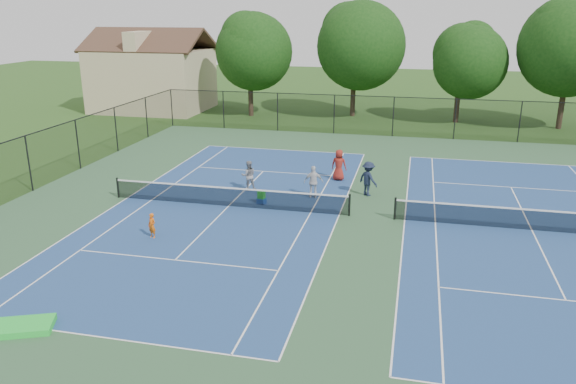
% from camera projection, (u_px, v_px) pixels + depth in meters
% --- Properties ---
extents(ground, '(140.00, 140.00, 0.00)m').
position_uv_depth(ground, '(372.00, 218.00, 26.11)').
color(ground, '#234716').
rests_on(ground, ground).
extents(court_pad, '(36.00, 36.00, 0.01)m').
position_uv_depth(court_pad, '(372.00, 218.00, 26.11)').
color(court_pad, '#325A37').
rests_on(court_pad, ground).
extents(tennis_court_left, '(12.00, 23.83, 1.07)m').
position_uv_depth(tennis_court_left, '(229.00, 204.00, 27.58)').
color(tennis_court_left, navy).
rests_on(tennis_court_left, ground).
extents(tennis_court_right, '(12.00, 23.83, 1.07)m').
position_uv_depth(tennis_court_right, '(532.00, 228.00, 24.58)').
color(tennis_court_right, navy).
rests_on(tennis_court_right, ground).
extents(perimeter_fence, '(36.08, 36.08, 3.02)m').
position_uv_depth(perimeter_fence, '(373.00, 185.00, 25.61)').
color(perimeter_fence, black).
rests_on(perimeter_fence, ground).
extents(tree_back_a, '(6.80, 6.80, 9.15)m').
position_uv_depth(tree_back_a, '(250.00, 47.00, 49.24)').
color(tree_back_a, '#2D2116').
rests_on(tree_back_a, ground).
extents(tree_back_b, '(7.60, 7.60, 10.03)m').
position_uv_depth(tree_back_b, '(355.00, 41.00, 48.99)').
color(tree_back_b, '#2D2116').
rests_on(tree_back_b, ground).
extents(tree_back_c, '(6.00, 6.00, 8.40)m').
position_uv_depth(tree_back_c, '(461.00, 57.00, 46.49)').
color(tree_back_c, '#2D2116').
rests_on(tree_back_c, ground).
extents(tree_back_d, '(7.80, 7.80, 10.37)m').
position_uv_depth(tree_back_d, '(571.00, 42.00, 43.43)').
color(tree_back_d, '#2D2116').
rests_on(tree_back_d, ground).
extents(clapboard_house, '(10.80, 8.10, 7.65)m').
position_uv_depth(clapboard_house, '(152.00, 77.00, 53.22)').
color(clapboard_house, tan).
rests_on(clapboard_house, ground).
extents(child_player, '(0.47, 0.40, 1.08)m').
position_uv_depth(child_player, '(152.00, 226.00, 23.67)').
color(child_player, orange).
rests_on(child_player, ground).
extents(instructor, '(0.96, 0.86, 1.61)m').
position_uv_depth(instructor, '(249.00, 176.00, 29.87)').
color(instructor, gray).
rests_on(instructor, ground).
extents(bystander_a, '(1.06, 0.62, 1.69)m').
position_uv_depth(bystander_a, '(314.00, 182.00, 28.63)').
color(bystander_a, silver).
rests_on(bystander_a, ground).
extents(bystander_b, '(1.33, 1.26, 1.81)m').
position_uv_depth(bystander_b, '(368.00, 179.00, 28.95)').
color(bystander_b, '#182136').
rests_on(bystander_b, ground).
extents(bystander_c, '(0.92, 0.65, 1.77)m').
position_uv_depth(bystander_c, '(339.00, 165.00, 31.59)').
color(bystander_c, maroon).
rests_on(bystander_c, ground).
extents(ball_crate, '(0.47, 0.42, 0.28)m').
position_uv_depth(ball_crate, '(261.00, 201.00, 27.96)').
color(ball_crate, '#153F93').
rests_on(ball_crate, ground).
extents(ball_hopper, '(0.38, 0.33, 0.38)m').
position_uv_depth(ball_hopper, '(261.00, 195.00, 27.85)').
color(ball_hopper, green).
rests_on(ball_hopper, ball_crate).
extents(green_tarp, '(1.94, 1.59, 0.20)m').
position_uv_depth(green_tarp, '(24.00, 327.00, 16.95)').
color(green_tarp, green).
rests_on(green_tarp, ground).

